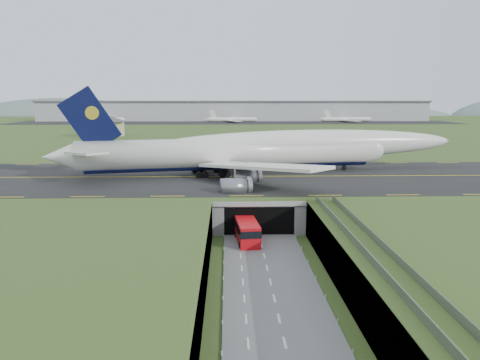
{
  "coord_description": "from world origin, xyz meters",
  "views": [
    {
      "loc": [
        -5.39,
        -69.06,
        23.15
      ],
      "look_at": [
        -2.97,
        20.0,
        7.62
      ],
      "focal_mm": 35.0,
      "sensor_mm": 36.0,
      "label": 1
    }
  ],
  "objects": [
    {
      "name": "guideway",
      "position": [
        11.0,
        -19.11,
        5.32
      ],
      "size": [
        3.0,
        53.0,
        7.05
      ],
      "color": "#A8A8A3",
      "rests_on": "ground"
    },
    {
      "name": "service_building",
      "position": [
        -61.66,
        145.54,
        12.27
      ],
      "size": [
        25.51,
        25.51,
        10.58
      ],
      "rotation": [
        0.0,
        0.0,
        -0.41
      ],
      "color": "#BCB287",
      "rests_on": "ground"
    },
    {
      "name": "taxiway",
      "position": [
        0.0,
        33.0,
        6.09
      ],
      "size": [
        800.0,
        44.0,
        0.18
      ],
      "primitive_type": "cube",
      "color": "black",
      "rests_on": "airfield_deck"
    },
    {
      "name": "airfield_deck",
      "position": [
        0.0,
        0.0,
        3.0
      ],
      "size": [
        800.0,
        800.0,
        6.0
      ],
      "primitive_type": "cube",
      "color": "gray",
      "rests_on": "ground"
    },
    {
      "name": "jumbo_jet",
      "position": [
        2.65,
        37.38,
        11.49
      ],
      "size": [
        95.46,
        60.48,
        20.4
      ],
      "rotation": [
        0.0,
        0.0,
        0.2
      ],
      "color": "white",
      "rests_on": "ground"
    },
    {
      "name": "ground",
      "position": [
        0.0,
        0.0,
        0.0
      ],
      "size": [
        900.0,
        900.0,
        0.0
      ],
      "primitive_type": "plane",
      "color": "#3D5321",
      "rests_on": "ground"
    },
    {
      "name": "trench_road",
      "position": [
        0.0,
        -7.5,
        0.1
      ],
      "size": [
        12.0,
        75.0,
        0.2
      ],
      "primitive_type": "cube",
      "color": "slate",
      "rests_on": "ground"
    },
    {
      "name": "cargo_terminal",
      "position": [
        -0.06,
        299.41,
        13.96
      ],
      "size": [
        320.0,
        67.0,
        15.6
      ],
      "color": "#B2B2B2",
      "rests_on": "ground"
    },
    {
      "name": "distant_hills",
      "position": [
        64.38,
        430.0,
        -4.0
      ],
      "size": [
        700.0,
        91.0,
        60.0
      ],
      "color": "slate",
      "rests_on": "ground"
    },
    {
      "name": "shuttle_tram",
      "position": [
        -2.22,
        3.88,
        1.92
      ],
      "size": [
        4.05,
        8.95,
        3.51
      ],
      "rotation": [
        0.0,
        0.0,
        0.09
      ],
      "color": "red",
      "rests_on": "ground"
    },
    {
      "name": "tunnel_portal",
      "position": [
        0.0,
        16.71,
        3.33
      ],
      "size": [
        17.0,
        22.3,
        6.0
      ],
      "color": "gray",
      "rests_on": "ground"
    }
  ]
}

